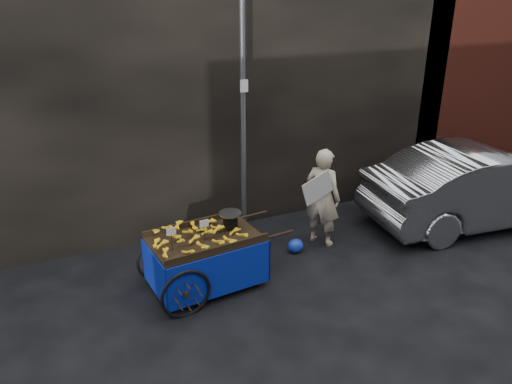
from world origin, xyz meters
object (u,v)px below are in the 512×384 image
banana_cart (202,244)px  vendor (323,197)px  parked_car (483,185)px  plastic_bag (296,246)px

banana_cart → vendor: bearing=6.2°
banana_cart → parked_car: bearing=-5.6°
plastic_bag → parked_car: parked_car is taller
parked_car → vendor: bearing=87.5°
banana_cart → vendor: (2.08, 0.43, 0.12)m
banana_cart → plastic_bag: banana_cart is taller
vendor → plastic_bag: vendor is taller
plastic_bag → parked_car: (3.36, -0.33, 0.55)m
plastic_bag → parked_car: size_ratio=0.06×
banana_cart → parked_car: (4.93, -0.02, 0.01)m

